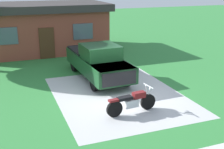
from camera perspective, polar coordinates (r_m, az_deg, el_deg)
name	(u,v)px	position (r m, az deg, el deg)	size (l,w,h in m)	color
ground_plane	(118,95)	(13.59, 1.22, -4.07)	(80.00, 80.00, 0.00)	#33813B
driveway_pad	(118,95)	(13.59, 1.22, -4.05)	(5.65, 7.22, 0.01)	silver
motorcycle	(132,102)	(11.70, 3.95, -5.36)	(2.21, 0.70, 1.09)	black
pickup_truck	(98,61)	(15.80, -2.84, 2.74)	(2.22, 5.70, 1.90)	black
neighbor_house	(41,27)	(22.53, -13.69, 9.02)	(9.60, 5.60, 3.50)	brown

